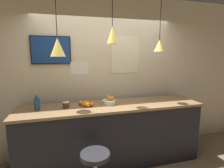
{
  "coord_description": "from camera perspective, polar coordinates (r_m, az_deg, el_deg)",
  "views": [
    {
      "loc": [
        -0.74,
        -2.1,
        1.86
      ],
      "look_at": [
        0.0,
        0.6,
        1.38
      ],
      "focal_mm": 28.0,
      "sensor_mm": 36.0,
      "label": 1
    }
  ],
  "objects": [
    {
      "name": "bar_stool",
      "position": [
        2.48,
        -5.46,
        -25.15
      ],
      "size": [
        0.38,
        0.38,
        0.63
      ],
      "color": "#B7B7BC",
      "rests_on": "ground_plane"
    },
    {
      "name": "service_counter",
      "position": [
        3.11,
        0.0,
        -15.94
      ],
      "size": [
        3.01,
        0.72,
        1.03
      ],
      "color": "black",
      "rests_on": "ground_plane"
    },
    {
      "name": "pendant_lamp_middle",
      "position": [
        2.79,
        0.13,
        15.76
      ],
      "size": [
        0.17,
        0.17,
        0.78
      ],
      "color": "black"
    },
    {
      "name": "back_wall",
      "position": [
        3.28,
        -2.17,
        2.47
      ],
      "size": [
        8.0,
        0.06,
        2.9
      ],
      "color": "beige",
      "rests_on": "ground_plane"
    },
    {
      "name": "pendant_lamp_left",
      "position": [
        2.68,
        -17.34,
        11.45
      ],
      "size": [
        0.22,
        0.22,
        0.97
      ],
      "color": "black"
    },
    {
      "name": "juice_bottle",
      "position": [
        2.86,
        -23.28,
        -5.97
      ],
      "size": [
        0.08,
        0.08,
        0.22
      ],
      "color": "navy",
      "rests_on": "service_counter"
    },
    {
      "name": "spread_jar",
      "position": [
        2.85,
        -14.81,
        -6.58
      ],
      "size": [
        0.1,
        0.1,
        0.09
      ],
      "color": "#562D19",
      "rests_on": "service_counter"
    },
    {
      "name": "mounted_tv",
      "position": [
        3.12,
        -19.3,
        10.4
      ],
      "size": [
        0.64,
        0.04,
        0.46
      ],
      "color": "black"
    },
    {
      "name": "fruit_bowl",
      "position": [
        2.93,
        -0.89,
        -5.61
      ],
      "size": [
        0.23,
        0.23,
        0.16
      ],
      "color": "beige",
      "rests_on": "service_counter"
    },
    {
      "name": "hanging_menu_board",
      "position": [
        2.44,
        -10.52,
        5.17
      ],
      "size": [
        0.24,
        0.01,
        0.17
      ],
      "color": "silver"
    },
    {
      "name": "wall_poster",
      "position": [
        3.33,
        4.26,
        9.57
      ],
      "size": [
        0.54,
        0.01,
        0.68
      ],
      "color": "beige"
    },
    {
      "name": "orange_pile",
      "position": [
        2.87,
        -8.28,
        -6.4
      ],
      "size": [
        0.23,
        0.23,
        0.08
      ],
      "color": "orange",
      "rests_on": "service_counter"
    },
    {
      "name": "pendant_lamp_right",
      "position": [
        3.1,
        15.2,
        12.07
      ],
      "size": [
        0.18,
        0.18,
        0.9
      ],
      "color": "black"
    }
  ]
}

